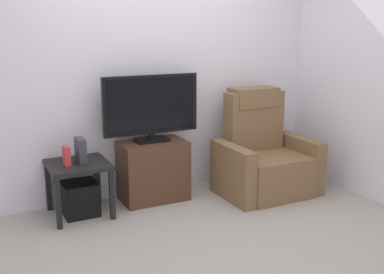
% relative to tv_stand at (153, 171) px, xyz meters
% --- Properties ---
extents(ground_plane, '(6.40, 6.40, 0.00)m').
position_rel_tv_stand_xyz_m(ground_plane, '(0.11, -0.87, -0.30)').
color(ground_plane, '#9E998E').
extents(wall_back, '(6.40, 0.06, 2.60)m').
position_rel_tv_stand_xyz_m(wall_back, '(0.11, 0.26, 1.00)').
color(wall_back, silver).
rests_on(wall_back, ground).
extents(wall_side, '(0.06, 4.48, 2.60)m').
position_rel_tv_stand_xyz_m(wall_side, '(1.99, -0.87, 1.00)').
color(wall_side, silver).
rests_on(wall_side, ground).
extents(tv_stand, '(0.65, 0.40, 0.60)m').
position_rel_tv_stand_xyz_m(tv_stand, '(0.00, 0.00, 0.00)').
color(tv_stand, '#4C2D1E').
rests_on(tv_stand, ground).
extents(television, '(0.97, 0.20, 0.65)m').
position_rel_tv_stand_xyz_m(television, '(0.00, 0.02, 0.64)').
color(television, black).
rests_on(television, tv_stand).
extents(recliner_armchair, '(0.98, 0.78, 1.08)m').
position_rel_tv_stand_xyz_m(recliner_armchair, '(1.12, -0.30, 0.07)').
color(recliner_armchair, brown).
rests_on(recliner_armchair, ground).
extents(side_table, '(0.54, 0.54, 0.50)m').
position_rel_tv_stand_xyz_m(side_table, '(-0.76, -0.06, 0.12)').
color(side_table, black).
rests_on(side_table, ground).
extents(subwoofer_box, '(0.31, 0.31, 0.31)m').
position_rel_tv_stand_xyz_m(subwoofer_box, '(-0.76, -0.06, -0.15)').
color(subwoofer_box, black).
rests_on(subwoofer_box, ground).
extents(book_upright, '(0.05, 0.13, 0.17)m').
position_rel_tv_stand_xyz_m(book_upright, '(-0.86, -0.08, 0.28)').
color(book_upright, red).
rests_on(book_upright, side_table).
extents(game_console, '(0.07, 0.20, 0.22)m').
position_rel_tv_stand_xyz_m(game_console, '(-0.72, -0.05, 0.31)').
color(game_console, '#333338').
rests_on(game_console, side_table).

